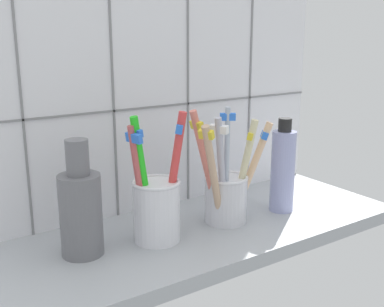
% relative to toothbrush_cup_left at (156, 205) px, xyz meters
% --- Properties ---
extents(counter_slab, '(0.64, 0.22, 0.02)m').
position_rel_toothbrush_cup_left_xyz_m(counter_slab, '(0.06, -0.00, -0.06)').
color(counter_slab, '#9EA3A8').
rests_on(counter_slab, ground).
extents(tile_wall_back, '(0.64, 0.02, 0.45)m').
position_rel_toothbrush_cup_left_xyz_m(tile_wall_back, '(0.06, 0.12, 0.16)').
color(tile_wall_back, white).
rests_on(tile_wall_back, ground).
extents(toothbrush_cup_left, '(0.08, 0.06, 0.17)m').
position_rel_toothbrush_cup_left_xyz_m(toothbrush_cup_left, '(0.00, 0.00, 0.00)').
color(toothbrush_cup_left, silver).
rests_on(toothbrush_cup_left, counter_slab).
extents(toothbrush_cup_right, '(0.13, 0.08, 0.17)m').
position_rel_toothbrush_cup_left_xyz_m(toothbrush_cup_right, '(0.11, -0.00, 0.00)').
color(toothbrush_cup_right, silver).
rests_on(toothbrush_cup_right, counter_slab).
extents(ceramic_vase, '(0.05, 0.05, 0.15)m').
position_rel_toothbrush_cup_left_xyz_m(ceramic_vase, '(-0.10, 0.02, 0.01)').
color(ceramic_vase, slate).
rests_on(ceramic_vase, counter_slab).
extents(soap_bottle, '(0.04, 0.04, 0.15)m').
position_rel_toothbrush_cup_left_xyz_m(soap_bottle, '(0.22, -0.01, 0.02)').
color(soap_bottle, '#999FD0').
rests_on(soap_bottle, counter_slab).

